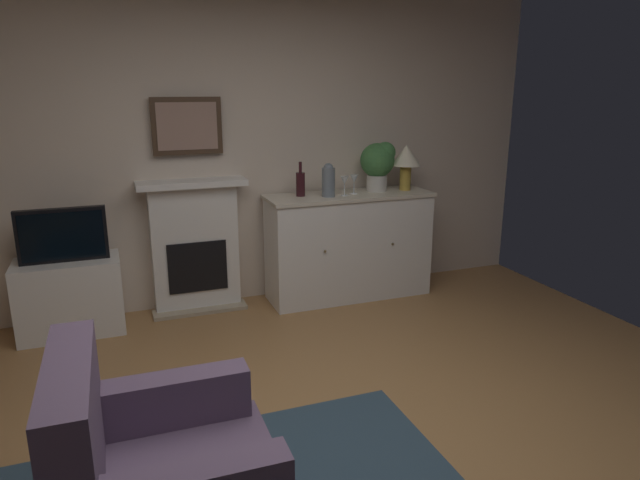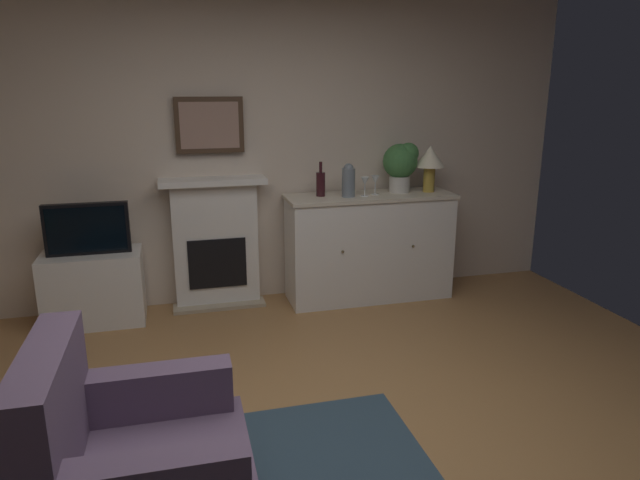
{
  "view_description": "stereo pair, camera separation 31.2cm",
  "coord_description": "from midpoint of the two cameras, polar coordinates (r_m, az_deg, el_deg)",
  "views": [
    {
      "loc": [
        -1.01,
        -2.24,
        1.84
      ],
      "look_at": [
        0.07,
        0.63,
        1.0
      ],
      "focal_mm": 31.98,
      "sensor_mm": 36.0,
      "label": 1
    },
    {
      "loc": [
        -0.71,
        -2.33,
        1.84
      ],
      "look_at": [
        0.07,
        0.63,
        1.0
      ],
      "focal_mm": 31.98,
      "sensor_mm": 36.0,
      "label": 2
    }
  ],
  "objects": [
    {
      "name": "sideboard_cabinet",
      "position": [
        5.02,
        1.11,
        -0.58
      ],
      "size": [
        1.45,
        0.49,
        0.93
      ],
      "color": "white",
      "rests_on": "ground_plane"
    },
    {
      "name": "vase_decorative",
      "position": [
        4.77,
        -1.03,
        6.0
      ],
      "size": [
        0.11,
        0.11,
        0.28
      ],
      "color": "slate",
      "rests_on": "sideboard_cabinet"
    },
    {
      "name": "ground_plane",
      "position": [
        3.09,
        0.01,
        -22.44
      ],
      "size": [
        5.57,
        5.07,
        0.1
      ],
      "primitive_type": "cube",
      "color": "#9E7042",
      "rests_on": "ground"
    },
    {
      "name": "framed_picture",
      "position": [
        4.74,
        -15.05,
        10.94
      ],
      "size": [
        0.55,
        0.04,
        0.45
      ],
      "color": "#473323"
    },
    {
      "name": "fireplace_unit",
      "position": [
        4.86,
        -14.21,
        -0.58
      ],
      "size": [
        0.87,
        0.3,
        1.1
      ],
      "color": "white",
      "rests_on": "ground_plane"
    },
    {
      "name": "tv_cabinet",
      "position": [
        4.79,
        -25.46,
        -5.17
      ],
      "size": [
        0.75,
        0.42,
        0.58
      ],
      "color": "white",
      "rests_on": "ground_plane"
    },
    {
      "name": "tv_set",
      "position": [
        4.63,
        -26.16,
        0.41
      ],
      "size": [
        0.62,
        0.07,
        0.4
      ],
      "color": "black",
      "rests_on": "tv_cabinet"
    },
    {
      "name": "wine_glass_center",
      "position": [
        4.9,
        1.61,
        6.03
      ],
      "size": [
        0.07,
        0.07,
        0.16
      ],
      "color": "silver",
      "rests_on": "sideboard_cabinet"
    },
    {
      "name": "table_lamp",
      "position": [
        5.09,
        6.87,
        8.08
      ],
      "size": [
        0.26,
        0.26,
        0.4
      ],
      "color": "#B79338",
      "rests_on": "sideboard_cabinet"
    },
    {
      "name": "potted_plant_small",
      "position": [
        5.03,
        4.1,
        7.8
      ],
      "size": [
        0.3,
        0.3,
        0.43
      ],
      "color": "beige",
      "rests_on": "sideboard_cabinet"
    },
    {
      "name": "wall_rear",
      "position": [
        4.89,
        -10.54,
        9.81
      ],
      "size": [
        5.57,
        0.06,
        2.79
      ],
      "primitive_type": "cube",
      "color": "beige",
      "rests_on": "ground_plane"
    },
    {
      "name": "wine_glass_left",
      "position": [
        4.81,
        0.61,
        5.87
      ],
      "size": [
        0.07,
        0.07,
        0.16
      ],
      "color": "silver",
      "rests_on": "sideboard_cabinet"
    },
    {
      "name": "wine_bottle",
      "position": [
        4.8,
        -3.84,
        5.64
      ],
      "size": [
        0.08,
        0.08,
        0.29
      ],
      "color": "#331419",
      "rests_on": "sideboard_cabinet"
    }
  ]
}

